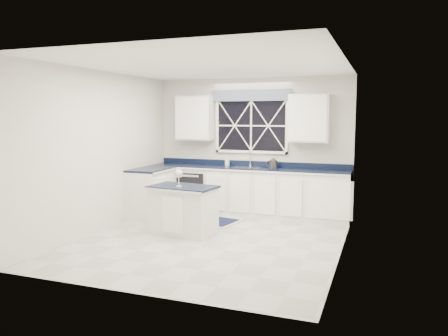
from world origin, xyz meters
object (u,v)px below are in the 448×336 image
at_px(dishwasher, 196,190).
at_px(faucet, 250,158).
at_px(kettle, 273,163).
at_px(wine_glass, 179,174).
at_px(island, 183,210).
at_px(soap_bottle, 227,161).

height_order(dishwasher, faucet, faucet).
height_order(kettle, wine_glass, kettle).
distance_m(faucet, kettle, 0.52).
xyz_separation_m(dishwasher, island, (0.54, -1.76, -0.01)).
bearing_deg(island, kettle, 66.39).
bearing_deg(kettle, faucet, 144.73).
bearing_deg(kettle, soap_bottle, 151.86).
bearing_deg(wine_glass, faucet, 73.21).
bearing_deg(dishwasher, island, -72.99).
bearing_deg(wine_glass, kettle, 59.61).
bearing_deg(wine_glass, dishwasher, 105.13).
relative_size(faucet, soap_bottle, 1.79).
bearing_deg(faucet, island, -106.06).
height_order(faucet, wine_glass, faucet).
relative_size(dishwasher, kettle, 3.03).
bearing_deg(faucet, wine_glass, -106.79).
height_order(island, soap_bottle, soap_bottle).
height_order(dishwasher, kettle, kettle).
distance_m(dishwasher, kettle, 1.72).
xyz_separation_m(island, wine_glass, (-0.05, -0.06, 0.60)).
xyz_separation_m(island, kettle, (1.07, 1.84, 0.63)).
xyz_separation_m(faucet, wine_glass, (-0.61, -2.01, -0.09)).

